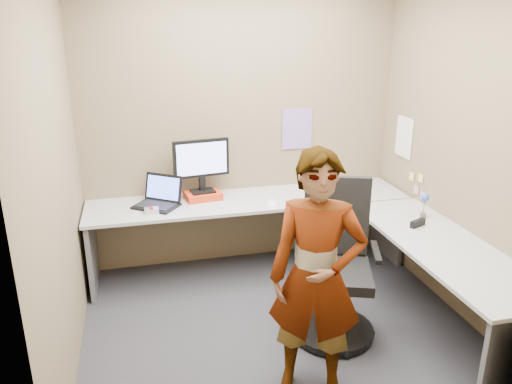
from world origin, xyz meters
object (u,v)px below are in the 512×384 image
object	(u,v)px
desk	(315,233)
monitor	(201,161)
person	(317,277)
office_chair	(335,274)

from	to	relation	value
desk	monitor	size ratio (longest dim) A/B	5.76
monitor	person	world-z (taller)	person
office_chair	person	xyz separation A→B (m)	(-0.37, -0.56, 0.32)
office_chair	person	bearing A→B (deg)	-103.61
person	office_chair	bearing A→B (deg)	79.81
office_chair	monitor	bearing A→B (deg)	142.64
monitor	office_chair	bearing A→B (deg)	-64.73
monitor	person	bearing A→B (deg)	-83.97
desk	office_chair	xyz separation A→B (m)	(-0.04, -0.54, -0.10)
monitor	person	size ratio (longest dim) A/B	0.32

